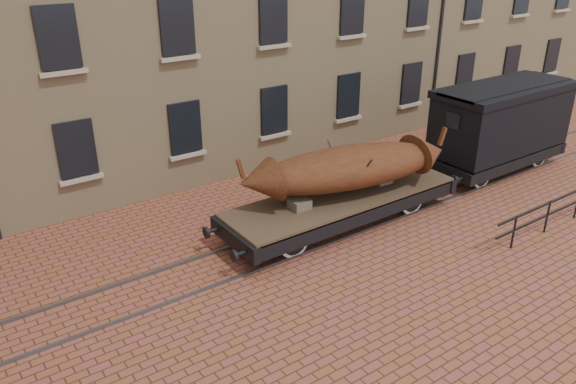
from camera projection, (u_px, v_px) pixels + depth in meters
ground at (340, 225)px, 16.81m from camera, size 90.00×90.00×0.00m
rail_track at (340, 224)px, 16.80m from camera, size 30.00×1.52×0.06m
flatcar_wagon at (342, 201)px, 16.52m from camera, size 8.29×2.25×1.25m
iron_boat at (348, 167)px, 16.19m from camera, size 6.74×2.98×1.61m
goods_van at (502, 118)px, 19.85m from camera, size 6.19×2.26×3.20m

